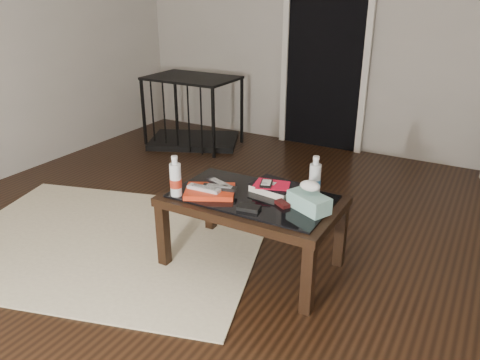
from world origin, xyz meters
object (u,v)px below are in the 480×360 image
(water_bottle_right, at_px, (315,176))
(tissue_box, at_px, (309,202))
(pet_crate, at_px, (193,123))
(coffee_table, at_px, (252,205))
(textbook, at_px, (275,187))
(water_bottle_left, at_px, (175,176))

(water_bottle_right, height_order, tissue_box, water_bottle_right)
(pet_crate, bearing_deg, water_bottle_right, -63.35)
(pet_crate, relative_size, water_bottle_right, 4.48)
(coffee_table, distance_m, textbook, 0.17)
(tissue_box, bearing_deg, pet_crate, 163.77)
(textbook, height_order, water_bottle_left, water_bottle_left)
(pet_crate, bearing_deg, water_bottle_left, -81.51)
(textbook, relative_size, tissue_box, 1.09)
(pet_crate, height_order, textbook, pet_crate)
(pet_crate, bearing_deg, coffee_table, -71.14)
(pet_crate, height_order, tissue_box, pet_crate)
(water_bottle_left, distance_m, water_bottle_right, 0.79)
(pet_crate, relative_size, tissue_box, 4.64)
(pet_crate, relative_size, water_bottle_left, 4.48)
(pet_crate, distance_m, tissue_box, 2.69)
(tissue_box, bearing_deg, water_bottle_left, -139.44)
(water_bottle_left, height_order, tissue_box, water_bottle_left)
(pet_crate, distance_m, textbook, 2.41)
(textbook, distance_m, water_bottle_right, 0.25)
(water_bottle_left, xyz_separation_m, tissue_box, (0.73, 0.20, -0.07))
(coffee_table, relative_size, pet_crate, 0.94)
(water_bottle_left, relative_size, water_bottle_right, 1.00)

